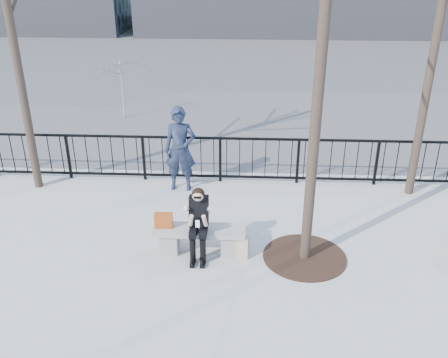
{
  "coord_description": "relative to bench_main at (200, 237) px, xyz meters",
  "views": [
    {
      "loc": [
        0.83,
        -7.66,
        5.14
      ],
      "look_at": [
        0.4,
        0.8,
        1.1
      ],
      "focal_mm": 40.0,
      "sensor_mm": 36.0,
      "label": 1
    }
  ],
  "objects": [
    {
      "name": "standing_man",
      "position": [
        -0.67,
        2.56,
        0.67
      ],
      "size": [
        0.71,
        0.47,
        1.93
      ],
      "primitive_type": "imported",
      "rotation": [
        0.0,
        0.0,
        0.01
      ],
      "color": "black",
      "rests_on": "ground"
    },
    {
      "name": "tree_grate",
      "position": [
        1.9,
        -0.1,
        -0.29
      ],
      "size": [
        1.5,
        1.5,
        0.02
      ],
      "primitive_type": "cylinder",
      "color": "black",
      "rests_on": "ground"
    },
    {
      "name": "handbag",
      "position": [
        -0.65,
        0.02,
        0.32
      ],
      "size": [
        0.33,
        0.16,
        0.27
      ],
      "primitive_type": "cube",
      "rotation": [
        0.0,
        0.0,
        0.02
      ],
      "color": "#A84314",
      "rests_on": "bench_main"
    },
    {
      "name": "vendor_umbrella",
      "position": [
        -3.14,
        7.48,
        0.63
      ],
      "size": [
        2.57,
        2.59,
        1.86
      ],
      "primitive_type": "imported",
      "rotation": [
        0.0,
        0.0,
        0.31
      ],
      "color": "yellow",
      "rests_on": "ground"
    },
    {
      "name": "railing",
      "position": [
        0.0,
        3.0,
        0.25
      ],
      "size": [
        14.0,
        0.06,
        1.1
      ],
      "color": "black",
      "rests_on": "ground"
    },
    {
      "name": "shopping_bag",
      "position": [
        0.68,
        -0.11,
        -0.1
      ],
      "size": [
        0.45,
        0.24,
        0.4
      ],
      "primitive_type": "cube",
      "rotation": [
        0.0,
        0.0,
        -0.2
      ],
      "color": "beige",
      "rests_on": "ground"
    },
    {
      "name": "ground",
      "position": [
        0.0,
        0.0,
        -0.3
      ],
      "size": [
        120.0,
        120.0,
        0.0
      ],
      "primitive_type": "plane",
      "color": "#A6A7A1",
      "rests_on": "ground"
    },
    {
      "name": "seated_woman",
      "position": [
        0.0,
        -0.16,
        0.37
      ],
      "size": [
        0.5,
        0.64,
        1.34
      ],
      "color": "black",
      "rests_on": "ground"
    },
    {
      "name": "street_surface",
      "position": [
        0.0,
        15.0,
        -0.3
      ],
      "size": [
        60.0,
        23.0,
        0.01
      ],
      "primitive_type": "cube",
      "color": "#474747",
      "rests_on": "ground"
    },
    {
      "name": "bench_main",
      "position": [
        0.0,
        0.0,
        0.0
      ],
      "size": [
        1.65,
        0.46,
        0.49
      ],
      "color": "gray",
      "rests_on": "ground"
    }
  ]
}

